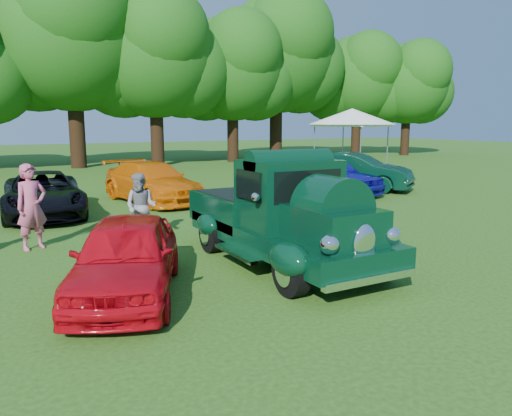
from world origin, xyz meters
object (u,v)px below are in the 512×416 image
back_car_orange (152,182)px  spectator_pink (32,207)px  hero_pickup (282,218)px  back_car_blue (329,175)px  back_car_black (43,194)px  canopy_tent (352,117)px  spectator_grey (141,207)px  back_car_green (355,172)px  red_convertible (126,257)px

back_car_orange → spectator_pink: size_ratio=2.55×
spectator_pink → hero_pickup: bearing=-61.4°
back_car_blue → spectator_pink: 11.39m
back_car_black → canopy_tent: 17.17m
back_car_black → spectator_grey: spectator_grey is taller
back_car_green → spectator_grey: spectator_grey is taller
hero_pickup → back_car_orange: 8.64m
spectator_grey → canopy_tent: (14.41, 9.86, 2.22)m
spectator_pink → back_car_green: bearing=-3.3°
back_car_green → back_car_black: bearing=145.2°
red_convertible → back_car_blue: bearing=60.5°
back_car_blue → back_car_black: bearing=163.9°
back_car_black → spectator_pink: spectator_pink is taller
spectator_pink → canopy_tent: canopy_tent is taller
hero_pickup → back_car_blue: size_ratio=1.21×
red_convertible → back_car_orange: back_car_orange is taller
hero_pickup → back_car_black: hero_pickup is taller
spectator_pink → back_car_orange: bearing=28.5°
hero_pickup → back_car_black: size_ratio=1.12×
hero_pickup → back_car_green: 11.28m
red_convertible → back_car_blue: 12.37m
hero_pickup → spectator_grey: size_ratio=3.32×
hero_pickup → spectator_pink: bearing=140.3°
back_car_orange → back_car_black: bearing=-174.6°
back_car_blue → spectator_grey: (-8.46, -3.88, 0.05)m
back_car_black → back_car_blue: (10.14, -0.50, 0.08)m
hero_pickup → back_car_blue: hero_pickup is taller
hero_pickup → spectator_grey: bearing=120.2°
back_car_orange → spectator_grey: spectator_grey is taller
hero_pickup → back_car_orange: size_ratio=1.10×
spectator_pink → spectator_grey: 2.35m
back_car_green → spectator_pink: bearing=163.5°
back_car_blue → canopy_tent: canopy_tent is taller
back_car_blue → back_car_green: back_car_green is taller
back_car_orange → spectator_grey: (-1.93, -5.38, 0.10)m
canopy_tent → hero_pickup: bearing=-133.7°
spectator_pink → canopy_tent: (16.75, 9.61, 2.07)m
back_car_blue → hero_pickup: bearing=-145.8°
back_car_orange → back_car_blue: (6.52, -1.50, 0.04)m
back_car_black → hero_pickup: bearing=-60.6°
back_car_black → back_car_blue: bearing=1.5°
back_car_green → spectator_grey: bearing=168.5°
red_convertible → canopy_tent: size_ratio=0.65×
hero_pickup → spectator_grey: (-1.89, 3.26, -0.10)m
spectator_pink → canopy_tent: 19.42m
back_car_black → back_car_green: 11.85m
back_car_orange → back_car_green: back_car_green is taller
hero_pickup → back_car_orange: hero_pickup is taller
back_car_green → spectator_grey: 11.08m
spectator_pink → canopy_tent: size_ratio=0.32×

